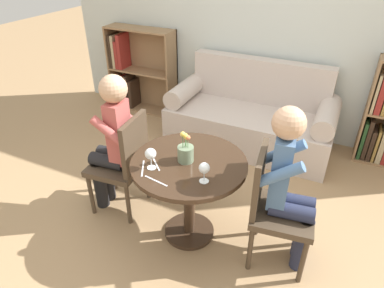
{
  "coord_description": "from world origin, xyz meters",
  "views": [
    {
      "loc": [
        0.89,
        -1.81,
        2.08
      ],
      "look_at": [
        0.0,
        0.05,
        0.82
      ],
      "focal_mm": 32.0,
      "sensor_mm": 36.0,
      "label": 1
    }
  ],
  "objects_px": {
    "person_left": "(112,141)",
    "wine_glass_left": "(151,154)",
    "chair_right": "(273,204)",
    "couch": "(251,118)",
    "person_right": "(290,187)",
    "chair_left": "(124,161)",
    "flower_vase": "(186,152)",
    "bookshelf_left": "(136,72)",
    "wine_glass_right": "(204,169)"
  },
  "relations": [
    {
      "from": "chair_left",
      "to": "flower_vase",
      "type": "distance_m",
      "value": 0.66
    },
    {
      "from": "wine_glass_right",
      "to": "flower_vase",
      "type": "distance_m",
      "value": 0.27
    },
    {
      "from": "chair_left",
      "to": "wine_glass_left",
      "type": "bearing_deg",
      "value": 55.4
    },
    {
      "from": "chair_left",
      "to": "chair_right",
      "type": "xyz_separation_m",
      "value": [
        1.24,
        0.01,
        0.0
      ]
    },
    {
      "from": "chair_right",
      "to": "bookshelf_left",
      "type": "bearing_deg",
      "value": 44.61
    },
    {
      "from": "couch",
      "to": "chair_right",
      "type": "height_order",
      "value": "couch"
    },
    {
      "from": "chair_right",
      "to": "person_left",
      "type": "bearing_deg",
      "value": 83.21
    },
    {
      "from": "bookshelf_left",
      "to": "chair_right",
      "type": "height_order",
      "value": "bookshelf_left"
    },
    {
      "from": "chair_left",
      "to": "person_right",
      "type": "height_order",
      "value": "person_right"
    },
    {
      "from": "bookshelf_left",
      "to": "couch",
      "type": "bearing_deg",
      "value": -8.92
    },
    {
      "from": "person_left",
      "to": "person_right",
      "type": "height_order",
      "value": "person_left"
    },
    {
      "from": "person_left",
      "to": "wine_glass_left",
      "type": "relative_size",
      "value": 7.85
    },
    {
      "from": "person_left",
      "to": "person_right",
      "type": "bearing_deg",
      "value": 86.02
    },
    {
      "from": "wine_glass_left",
      "to": "person_left",
      "type": "bearing_deg",
      "value": 156.69
    },
    {
      "from": "couch",
      "to": "wine_glass_right",
      "type": "height_order",
      "value": "couch"
    },
    {
      "from": "bookshelf_left",
      "to": "wine_glass_left",
      "type": "xyz_separation_m",
      "value": [
        1.51,
        -2.04,
        0.3
      ]
    },
    {
      "from": "person_right",
      "to": "wine_glass_left",
      "type": "relative_size",
      "value": 7.83
    },
    {
      "from": "person_left",
      "to": "chair_left",
      "type": "bearing_deg",
      "value": 93.84
    },
    {
      "from": "couch",
      "to": "flower_vase",
      "type": "height_order",
      "value": "flower_vase"
    },
    {
      "from": "bookshelf_left",
      "to": "flower_vase",
      "type": "height_order",
      "value": "bookshelf_left"
    },
    {
      "from": "person_left",
      "to": "flower_vase",
      "type": "relative_size",
      "value": 5.0
    },
    {
      "from": "person_right",
      "to": "flower_vase",
      "type": "height_order",
      "value": "person_right"
    },
    {
      "from": "chair_right",
      "to": "flower_vase",
      "type": "relative_size",
      "value": 3.64
    },
    {
      "from": "couch",
      "to": "chair_right",
      "type": "xyz_separation_m",
      "value": [
        0.62,
        -1.53,
        0.18
      ]
    },
    {
      "from": "flower_vase",
      "to": "couch",
      "type": "bearing_deg",
      "value": 89.06
    },
    {
      "from": "bookshelf_left",
      "to": "person_right",
      "type": "height_order",
      "value": "person_right"
    },
    {
      "from": "bookshelf_left",
      "to": "wine_glass_left",
      "type": "distance_m",
      "value": 2.56
    },
    {
      "from": "person_left",
      "to": "flower_vase",
      "type": "bearing_deg",
      "value": 81.47
    },
    {
      "from": "wine_glass_left",
      "to": "chair_left",
      "type": "bearing_deg",
      "value": 151.03
    },
    {
      "from": "chair_left",
      "to": "person_right",
      "type": "xyz_separation_m",
      "value": [
        1.33,
        0.03,
        0.17
      ]
    },
    {
      "from": "couch",
      "to": "wine_glass_right",
      "type": "relative_size",
      "value": 12.49
    },
    {
      "from": "bookshelf_left",
      "to": "person_left",
      "type": "relative_size",
      "value": 0.89
    },
    {
      "from": "chair_left",
      "to": "wine_glass_left",
      "type": "relative_size",
      "value": 5.72
    },
    {
      "from": "wine_glass_left",
      "to": "wine_glass_right",
      "type": "bearing_deg",
      "value": 2.79
    },
    {
      "from": "chair_left",
      "to": "person_left",
      "type": "relative_size",
      "value": 0.73
    },
    {
      "from": "wine_glass_right",
      "to": "flower_vase",
      "type": "height_order",
      "value": "flower_vase"
    },
    {
      "from": "person_right",
      "to": "bookshelf_left",
      "type": "bearing_deg",
      "value": 45.92
    },
    {
      "from": "wine_glass_right",
      "to": "person_right",
      "type": "bearing_deg",
      "value": 24.86
    },
    {
      "from": "bookshelf_left",
      "to": "person_left",
      "type": "distance_m",
      "value": 2.09
    },
    {
      "from": "couch",
      "to": "chair_right",
      "type": "bearing_deg",
      "value": -67.92
    },
    {
      "from": "chair_right",
      "to": "person_right",
      "type": "relative_size",
      "value": 0.73
    },
    {
      "from": "person_left",
      "to": "flower_vase",
      "type": "height_order",
      "value": "person_left"
    },
    {
      "from": "wine_glass_right",
      "to": "wine_glass_left",
      "type": "bearing_deg",
      "value": -177.21
    },
    {
      "from": "person_left",
      "to": "wine_glass_left",
      "type": "xyz_separation_m",
      "value": [
        0.51,
        -0.22,
        0.14
      ]
    },
    {
      "from": "chair_left",
      "to": "chair_right",
      "type": "relative_size",
      "value": 1.0
    },
    {
      "from": "couch",
      "to": "person_right",
      "type": "bearing_deg",
      "value": -64.9
    },
    {
      "from": "chair_right",
      "to": "person_right",
      "type": "distance_m",
      "value": 0.19
    },
    {
      "from": "chair_left",
      "to": "person_left",
      "type": "distance_m",
      "value": 0.19
    },
    {
      "from": "couch",
      "to": "wine_glass_left",
      "type": "height_order",
      "value": "couch"
    },
    {
      "from": "person_left",
      "to": "wine_glass_right",
      "type": "xyz_separation_m",
      "value": [
        0.9,
        -0.2,
        0.13
      ]
    }
  ]
}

